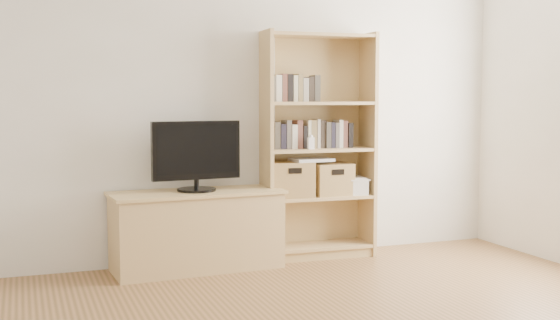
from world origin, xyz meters
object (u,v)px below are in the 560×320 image
basket_right (331,179)px  laptop (311,160)px  television (196,156)px  bookshelf (318,146)px  baby_monitor (311,143)px  basket_left (290,179)px  tv_stand (197,232)px

basket_right → laptop: laptop is taller
television → laptop: bearing=-1.0°
bookshelf → baby_monitor: 0.15m
basket_left → baby_monitor: bearing=-31.8°
bookshelf → basket_right: bearing=-2.6°
baby_monitor → bookshelf: bearing=44.9°
bookshelf → baby_monitor: (-0.11, -0.10, 0.03)m
basket_left → laptop: (0.18, -0.02, 0.16)m
bookshelf → basket_right: 0.30m
television → basket_left: bearing=1.5°
bookshelf → television: bookshelf is taller
bookshelf → basket_left: (-0.25, 0.00, -0.27)m
tv_stand → basket_left: bearing=2.2°
television → baby_monitor: bearing=-5.7°
baby_monitor → basket_right: bearing=24.2°
baby_monitor → laptop: 0.16m
tv_stand → basket_right: size_ratio=4.00×
tv_stand → basket_left: (0.80, 0.08, 0.37)m
bookshelf → television: 1.05m
tv_stand → bookshelf: bookshelf is taller
television → baby_monitor: 0.94m
television → basket_right: size_ratio=2.16×
tv_stand → bookshelf: bearing=0.6°
bookshelf → basket_left: size_ratio=5.33×
television → basket_left: 0.83m
television → laptop: television is taller
laptop → baby_monitor: bearing=-118.6°
television → laptop: 0.98m
television → baby_monitor: size_ratio=7.21×
tv_stand → laptop: (0.97, 0.05, 0.52)m
basket_right → tv_stand: bearing=-177.6°
bookshelf → baby_monitor: bearing=-135.0°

